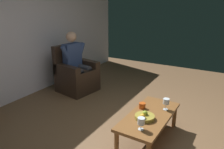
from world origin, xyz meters
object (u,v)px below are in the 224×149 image
at_px(person_seated, 76,60).
at_px(wine_glass_near, 166,102).
at_px(candle_jar, 142,106).
at_px(coffee_table, 149,118).
at_px(wine_glass_far, 141,122).
at_px(armchair, 76,75).
at_px(fruit_bowl, 145,117).

distance_m(person_seated, wine_glass_near, 2.27).
bearing_deg(candle_jar, coffee_table, 50.64).
xyz_separation_m(coffee_table, candle_jar, (-0.13, -0.16, 0.10)).
bearing_deg(wine_glass_near, wine_glass_far, -9.22).
distance_m(wine_glass_far, candle_jar, 0.56).
xyz_separation_m(armchair, wine_glass_near, (0.67, 2.18, 0.17)).
bearing_deg(coffee_table, candle_jar, -129.36).
relative_size(armchair, candle_jar, 10.53).
height_order(coffee_table, wine_glass_near, wine_glass_near).
height_order(person_seated, fruit_bowl, person_seated).
distance_m(armchair, wine_glass_near, 2.29).
relative_size(coffee_table, candle_jar, 12.29).
xyz_separation_m(person_seated, wine_glass_near, (0.67, 2.16, -0.19)).
xyz_separation_m(person_seated, fruit_bowl, (1.07, 2.00, -0.27)).
xyz_separation_m(wine_glass_far, candle_jar, (-0.52, -0.20, -0.06)).
distance_m(coffee_table, candle_jar, 0.23).
xyz_separation_m(armchair, candle_jar, (0.80, 1.87, 0.09)).
bearing_deg(person_seated, wine_glass_near, 81.39).
relative_size(person_seated, fruit_bowl, 4.91).
bearing_deg(coffee_table, fruit_bowl, -7.35).
distance_m(fruit_bowl, candle_jar, 0.30).
bearing_deg(fruit_bowl, wine_glass_far, 12.29).
bearing_deg(armchair, candle_jar, 75.45).
height_order(wine_glass_near, candle_jar, wine_glass_near).
bearing_deg(wine_glass_far, armchair, -122.59).
bearing_deg(armchair, wine_glass_far, 66.03).
distance_m(coffee_table, wine_glass_far, 0.42).
xyz_separation_m(armchair, fruit_bowl, (1.07, 2.02, 0.08)).
bearing_deg(armchair, fruit_bowl, 70.71).
height_order(armchair, person_seated, person_seated).
relative_size(wine_glass_near, fruit_bowl, 0.65).
distance_m(armchair, candle_jar, 2.04).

